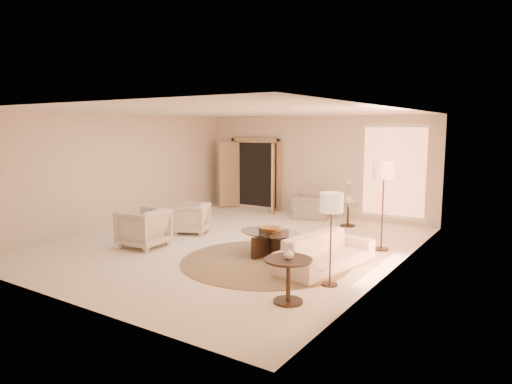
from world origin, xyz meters
The scene contains 18 objects.
room centered at (0.00, 0.00, 1.40)m, with size 7.04×8.04×2.83m.
windows_right centered at (3.45, 0.10, 1.35)m, with size 0.10×6.40×2.40m, color #F19260, non-canonical shape.
window_back_corner centered at (2.30, 3.95, 1.35)m, with size 1.70×0.10×2.40m, color #F19260, non-canonical shape.
curtains_right centered at (3.40, 1.00, 1.30)m, with size 0.06×5.20×2.60m, color #C6B08C, non-canonical shape.
french_doors centered at (-1.90, 3.82, 1.07)m, with size 1.95×0.66×2.16m.
area_rug centered at (1.36, -0.75, 0.01)m, with size 3.15×3.15×0.01m, color #433421.
sofa centered at (2.48, -0.51, 0.30)m, with size 2.04×0.80×0.60m, color beige.
armchair_left centered at (-1.35, 0.27, 0.39)m, with size 0.76×0.71×0.78m, color beige.
armchair_right centered at (-1.34, -1.23, 0.44)m, with size 0.85×0.80×0.88m, color beige.
accent_chair centered at (0.24, 3.40, 0.43)m, with size 0.98×0.64×0.86m, color gray.
coffee_table centered at (1.23, -0.34, 0.30)m, with size 1.67×1.67×0.47m.
end_table centered at (2.70, -2.27, 0.44)m, with size 0.68×0.68×0.64m.
side_table centered at (1.46, 3.03, 0.34)m, with size 0.49×0.49×0.57m.
floor_lamp_near centered at (2.90, 1.25, 1.56)m, with size 0.44×0.44×1.84m.
floor_lamp_far centered at (2.90, -1.29, 1.26)m, with size 0.36×0.36×1.48m.
bowl centered at (1.23, -0.34, 0.52)m, with size 0.37×0.37×0.09m, color brown.
end_vase centered at (2.70, -2.27, 0.72)m, with size 0.15×0.15×0.16m, color silver.
side_vase centered at (1.46, 3.03, 0.70)m, with size 0.25×0.25×0.26m, color silver.
Camera 1 is at (5.72, -7.73, 2.47)m, focal length 32.00 mm.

